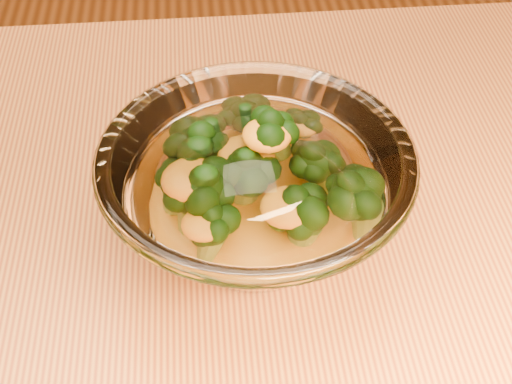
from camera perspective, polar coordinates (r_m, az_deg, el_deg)
table at (r=0.66m, az=5.51°, el=-11.90°), size 1.20×0.80×0.75m
glass_bowl at (r=0.56m, az=0.00°, el=-0.38°), size 0.24×0.24×0.11m
cheese_sauce at (r=0.57m, az=0.00°, el=-1.98°), size 0.12×0.12×0.03m
broccoli_heap at (r=0.55m, az=-0.32°, el=1.30°), size 0.17×0.15×0.08m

